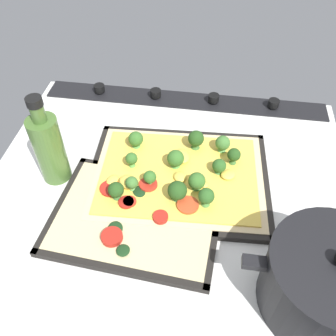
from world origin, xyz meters
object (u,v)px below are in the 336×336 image
(cooking_pot, at_px, (327,283))
(oil_bottle, at_px, (50,146))
(broccoli_pizza, at_px, (178,173))
(baking_tray_back, at_px, (136,217))
(baking_tray_front, at_px, (178,178))
(veggie_pizza_back, at_px, (136,214))

(cooking_pot, xyz_separation_m, oil_bottle, (0.51, -0.21, 0.02))
(cooking_pot, height_order, oil_bottle, oil_bottle)
(broccoli_pizza, xyz_separation_m, baking_tray_back, (0.07, 0.11, -0.02))
(baking_tray_front, bearing_deg, oil_bottle, 4.52)
(baking_tray_back, xyz_separation_m, cooking_pot, (-0.32, 0.12, 0.06))
(veggie_pizza_back, bearing_deg, broccoli_pizza, -121.48)
(broccoli_pizza, height_order, baking_tray_back, broccoli_pizza)
(veggie_pizza_back, relative_size, oil_bottle, 1.54)
(cooking_pot, bearing_deg, veggie_pizza_back, -20.20)
(baking_tray_front, relative_size, veggie_pizza_back, 1.26)
(baking_tray_front, relative_size, cooking_pot, 1.47)
(baking_tray_back, bearing_deg, cooking_pot, 160.17)
(cooking_pot, distance_m, oil_bottle, 0.55)
(baking_tray_back, xyz_separation_m, veggie_pizza_back, (-0.00, -0.00, 0.01))
(baking_tray_front, distance_m, veggie_pizza_back, 0.13)
(oil_bottle, bearing_deg, cooking_pot, 157.93)
(broccoli_pizza, relative_size, baking_tray_back, 1.09)
(oil_bottle, bearing_deg, veggie_pizza_back, 154.89)
(cooking_pot, bearing_deg, baking_tray_front, -41.82)
(broccoli_pizza, bearing_deg, oil_bottle, 4.54)
(baking_tray_front, xyz_separation_m, baking_tray_back, (0.07, 0.11, 0.00))
(broccoli_pizza, bearing_deg, cooking_pot, 138.21)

